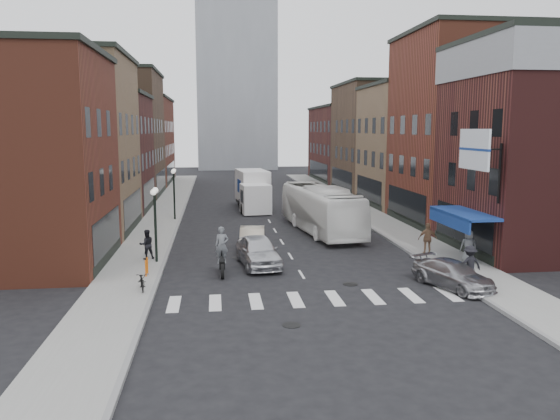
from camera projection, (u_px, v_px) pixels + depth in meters
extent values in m
plane|color=black|center=(305.00, 280.00, 26.25)|extent=(160.00, 160.00, 0.00)
cube|color=gray|center=(165.00, 213.00, 46.84)|extent=(3.00, 74.00, 0.15)
cube|color=gray|center=(358.00, 209.00, 48.85)|extent=(3.00, 74.00, 0.15)
cube|color=gray|center=(183.00, 213.00, 47.03)|extent=(0.20, 74.00, 0.16)
cube|color=gray|center=(342.00, 210.00, 48.69)|extent=(0.20, 74.00, 0.16)
cube|color=silver|center=(316.00, 299.00, 23.31)|extent=(12.00, 2.20, 0.01)
cube|color=maroon|center=(4.00, 162.00, 28.09)|extent=(10.00, 9.00, 11.00)
cube|color=black|center=(107.00, 234.00, 29.25)|extent=(0.08, 7.20, 2.20)
cube|color=#957552|center=(56.00, 147.00, 37.34)|extent=(10.00, 10.00, 12.00)
cube|color=black|center=(133.00, 209.00, 38.58)|extent=(0.08, 8.00, 2.20)
cube|color=black|center=(50.00, 54.00, 36.44)|extent=(10.30, 10.20, 0.30)
cube|color=#401817|center=(89.00, 155.00, 47.31)|extent=(10.00, 10.00, 10.00)
cube|color=black|center=(149.00, 193.00, 48.40)|extent=(0.08, 8.00, 2.20)
cube|color=black|center=(86.00, 94.00, 46.55)|extent=(10.30, 10.20, 0.30)
cube|color=#4D3626|center=(112.00, 136.00, 57.89)|extent=(10.00, 12.00, 13.00)
cube|color=black|center=(161.00, 181.00, 59.20)|extent=(0.08, 9.60, 2.20)
cube|color=black|center=(109.00, 71.00, 56.91)|extent=(10.30, 12.20, 0.30)
cube|color=maroon|center=(132.00, 142.00, 71.79)|extent=(10.00, 16.00, 11.00)
cube|color=black|center=(171.00, 171.00, 72.95)|extent=(0.08, 12.80, 2.20)
cube|color=black|center=(130.00, 98.00, 70.95)|extent=(10.30, 16.20, 0.30)
cube|color=#401817|center=(548.00, 150.00, 31.57)|extent=(10.00, 9.00, 12.00)
cube|color=black|center=(463.00, 226.00, 31.63)|extent=(0.08, 7.20, 2.20)
cube|color=black|center=(556.00, 40.00, 30.66)|extent=(10.30, 9.20, 0.30)
cube|color=maroon|center=(473.00, 132.00, 40.75)|extent=(10.00, 10.00, 14.00)
cube|color=black|center=(406.00, 204.00, 40.95)|extent=(0.08, 8.00, 2.20)
cube|color=black|center=(478.00, 33.00, 39.70)|extent=(10.30, 10.20, 0.30)
cube|color=#957552|center=(422.00, 147.00, 50.79)|extent=(10.00, 10.00, 11.00)
cube|color=black|center=(369.00, 190.00, 50.77)|extent=(0.08, 8.00, 2.20)
cube|color=black|center=(424.00, 85.00, 49.96)|extent=(10.30, 10.20, 0.30)
cube|color=#4D3626|center=(385.00, 140.00, 61.52)|extent=(10.00, 12.00, 12.00)
cube|color=black|center=(341.00, 179.00, 61.58)|extent=(0.08, 9.60, 2.20)
cube|color=black|center=(387.00, 84.00, 60.61)|extent=(10.30, 12.20, 0.30)
cube|color=#401817|center=(354.00, 145.00, 75.41)|extent=(10.00, 16.00, 10.00)
cube|color=black|center=(318.00, 170.00, 75.32)|extent=(0.08, 12.80, 2.20)
cube|color=black|center=(355.00, 107.00, 74.66)|extent=(10.30, 16.20, 0.30)
cube|color=navy|center=(464.00, 213.00, 29.39)|extent=(1.80, 5.00, 0.15)
cube|color=navy|center=(449.00, 220.00, 29.34)|extent=(0.10, 5.00, 0.70)
cylinder|color=black|center=(500.00, 173.00, 27.18)|extent=(0.12, 0.12, 3.00)
cylinder|color=black|center=(488.00, 149.00, 26.92)|extent=(1.40, 0.08, 0.08)
cube|color=silver|center=(474.00, 149.00, 26.84)|extent=(0.12, 3.00, 2.00)
cube|color=#9399A0|center=(235.00, 30.00, 99.17)|extent=(14.00, 14.00, 50.00)
cylinder|color=black|center=(156.00, 228.00, 29.01)|extent=(0.14, 0.14, 4.00)
cylinder|color=black|center=(154.00, 190.00, 28.72)|extent=(0.06, 0.90, 0.06)
sphere|color=white|center=(153.00, 192.00, 28.28)|extent=(0.32, 0.32, 0.32)
sphere|color=white|center=(155.00, 190.00, 29.17)|extent=(0.32, 0.32, 0.32)
cylinder|color=black|center=(174.00, 196.00, 42.76)|extent=(0.14, 0.14, 4.00)
cylinder|color=black|center=(173.00, 170.00, 42.47)|extent=(0.06, 0.90, 0.06)
sphere|color=white|center=(173.00, 172.00, 42.03)|extent=(0.32, 0.32, 0.32)
sphere|color=white|center=(174.00, 171.00, 42.91)|extent=(0.32, 0.32, 0.32)
cylinder|color=#D8590C|center=(146.00, 268.00, 26.25)|extent=(0.08, 0.08, 0.80)
cylinder|color=#D8590C|center=(147.00, 265.00, 26.84)|extent=(0.08, 0.08, 0.80)
cube|color=white|center=(256.00, 199.00, 46.34)|extent=(2.61, 2.78, 2.45)
cube|color=black|center=(255.00, 196.00, 46.30)|extent=(2.52, 1.62, 1.08)
cube|color=white|center=(252.00, 186.00, 49.88)|extent=(2.98, 5.33, 2.84)
cube|color=navy|center=(252.00, 186.00, 49.88)|extent=(2.68, 2.21, 1.18)
cube|color=black|center=(253.00, 203.00, 49.93)|extent=(2.83, 6.56, 0.34)
cylinder|color=black|center=(242.00, 209.00, 46.53)|extent=(0.27, 0.88, 0.88)
cylinder|color=black|center=(268.00, 208.00, 46.79)|extent=(0.27, 0.88, 0.88)
cylinder|color=black|center=(240.00, 204.00, 49.80)|extent=(0.27, 0.88, 0.88)
cylinder|color=black|center=(265.00, 203.00, 50.06)|extent=(0.27, 0.88, 0.88)
cylinder|color=black|center=(239.00, 201.00, 51.72)|extent=(0.27, 0.88, 0.88)
cylinder|color=black|center=(263.00, 201.00, 51.99)|extent=(0.27, 0.88, 0.88)
cylinder|color=black|center=(222.00, 263.00, 28.00)|extent=(0.16, 0.73, 0.73)
cylinder|color=black|center=(222.00, 272.00, 26.37)|extent=(0.16, 0.73, 0.73)
cube|color=black|center=(222.00, 263.00, 27.15)|extent=(0.29, 1.33, 0.39)
cube|color=black|center=(222.00, 251.00, 27.68)|extent=(0.61, 0.07, 0.07)
imported|color=slate|center=(222.00, 245.00, 26.91)|extent=(0.67, 0.44, 1.83)
imported|color=white|center=(321.00, 209.00, 38.34)|extent=(4.07, 11.93, 3.26)
imported|color=silver|center=(258.00, 251.00, 28.84)|extent=(2.44, 4.90, 1.60)
imported|color=#B7AA94|center=(252.00, 239.00, 32.60)|extent=(1.84, 4.30, 1.38)
imported|color=#A7A6AB|center=(453.00, 275.00, 24.88)|extent=(3.15, 4.58, 1.23)
imported|color=black|center=(142.00, 281.00, 24.13)|extent=(0.81, 1.60, 0.80)
imported|color=black|center=(147.00, 244.00, 29.73)|extent=(0.90, 0.69, 1.63)
imported|color=black|center=(470.00, 264.00, 25.16)|extent=(1.17, 0.66, 1.74)
imported|color=brown|center=(428.00, 239.00, 30.84)|extent=(1.13, 0.70, 1.80)
imported|color=#575A5E|center=(468.00, 246.00, 28.89)|extent=(0.98, 0.76, 1.77)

